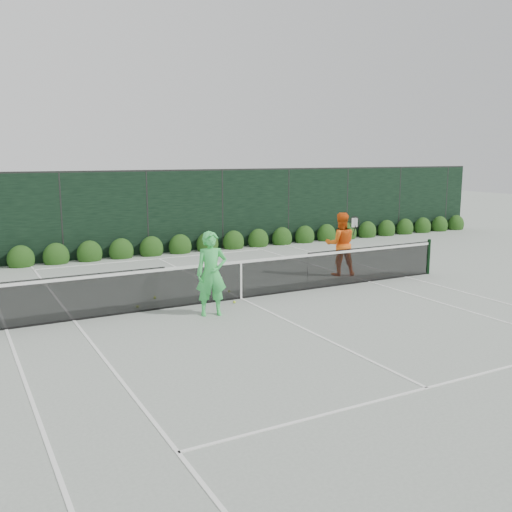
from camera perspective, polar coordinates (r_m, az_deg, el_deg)
ground at (r=14.46m, az=-1.50°, el=-4.28°), size 80.00×80.00×0.00m
tennis_net at (r=14.33m, az=-1.60°, el=-2.23°), size 12.90×0.10×1.07m
player_woman at (r=12.84m, az=-4.48°, el=-1.78°), size 0.79×0.61×1.91m
player_man at (r=17.28m, az=8.45°, el=1.19°), size 1.14×1.03×1.90m
court_lines at (r=14.46m, az=-1.50°, el=-4.26°), size 11.03×23.83×0.01m
windscreen_fence at (r=11.84m, az=4.41°, el=-0.03°), size 32.00×21.07×3.06m
hedge_row at (r=20.92m, az=-10.41°, el=0.69°), size 31.66×0.65×0.94m
tennis_balls at (r=14.37m, az=-6.64°, el=-4.31°), size 2.65×1.42×0.07m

